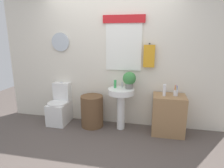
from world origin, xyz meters
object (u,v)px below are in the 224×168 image
(wooden_cabinet, at_px, (168,115))
(potted_plant, at_px, (129,79))
(toilet, at_px, (60,108))
(toothbrush_cup, at_px, (176,93))
(pedestal_sink, at_px, (121,100))
(soap_bottle, at_px, (115,84))
(lotion_bottle, at_px, (164,90))
(laundry_hamper, at_px, (92,111))

(wooden_cabinet, xyz_separation_m, potted_plant, (-0.72, 0.06, 0.60))
(toilet, distance_m, toothbrush_cup, 2.26)
(pedestal_sink, relative_size, toothbrush_cup, 4.23)
(wooden_cabinet, height_order, soap_bottle, soap_bottle)
(lotion_bottle, bearing_deg, toilet, 177.85)
(toilet, bearing_deg, wooden_cabinet, -0.96)
(pedestal_sink, xyz_separation_m, lotion_bottle, (0.76, -0.04, 0.23))
(laundry_hamper, distance_m, pedestal_sink, 0.63)
(wooden_cabinet, relative_size, toothbrush_cup, 3.83)
(toothbrush_cup, bearing_deg, lotion_bottle, -162.93)
(wooden_cabinet, height_order, potted_plant, potted_plant)
(toilet, height_order, lotion_bottle, lotion_bottle)
(wooden_cabinet, bearing_deg, toilet, 179.04)
(wooden_cabinet, xyz_separation_m, soap_bottle, (-0.98, 0.05, 0.50))
(soap_bottle, bearing_deg, lotion_bottle, -5.84)
(soap_bottle, bearing_deg, potted_plant, 2.20)
(pedestal_sink, bearing_deg, lotion_bottle, -3.01)
(pedestal_sink, xyz_separation_m, soap_bottle, (-0.12, 0.05, 0.28))
(toilet, relative_size, pedestal_sink, 1.04)
(potted_plant, xyz_separation_m, lotion_bottle, (0.62, -0.10, -0.14))
(soap_bottle, xyz_separation_m, lotion_bottle, (0.88, -0.09, -0.05))
(potted_plant, bearing_deg, lotion_bottle, -9.16)
(toilet, distance_m, lotion_bottle, 2.08)
(pedestal_sink, height_order, lotion_bottle, lotion_bottle)
(pedestal_sink, relative_size, soap_bottle, 5.38)
(wooden_cabinet, bearing_deg, potted_plant, 175.22)
(potted_plant, relative_size, toothbrush_cup, 1.66)
(soap_bottle, bearing_deg, toothbrush_cup, -1.60)
(toothbrush_cup, bearing_deg, wooden_cabinet, -168.43)
(potted_plant, xyz_separation_m, toothbrush_cup, (0.82, -0.04, -0.19))
(pedestal_sink, relative_size, potted_plant, 2.54)
(wooden_cabinet, height_order, lotion_bottle, lotion_bottle)
(toilet, bearing_deg, lotion_bottle, -2.15)
(soap_bottle, distance_m, toothbrush_cup, 1.08)
(pedestal_sink, distance_m, lotion_bottle, 0.80)
(toilet, height_order, potted_plant, potted_plant)
(lotion_bottle, bearing_deg, toothbrush_cup, 17.07)
(toilet, bearing_deg, laundry_hamper, -2.95)
(pedestal_sink, xyz_separation_m, wooden_cabinet, (0.86, 0.00, -0.22))
(laundry_hamper, height_order, wooden_cabinet, wooden_cabinet)
(toilet, bearing_deg, soap_bottle, 0.73)
(toilet, xyz_separation_m, toothbrush_cup, (2.21, -0.02, 0.45))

